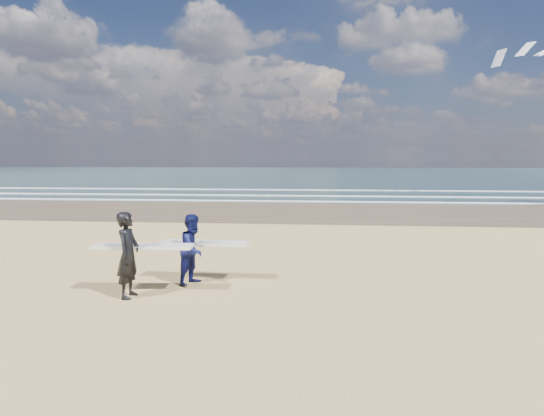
# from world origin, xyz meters

# --- Properties ---
(ocean) EXTENTS (220.00, 100.00, 0.02)m
(ocean) POSITION_xyz_m (20.00, 72.00, 0.01)
(ocean) COLOR #1B363D
(ocean) RESTS_ON ground
(surfer_near) EXTENTS (2.23, 1.04, 1.88)m
(surfer_near) POSITION_xyz_m (-0.93, 0.35, 0.95)
(surfer_near) COLOR black
(surfer_near) RESTS_ON ground
(surfer_far) EXTENTS (2.22, 1.16, 1.69)m
(surfer_far) POSITION_xyz_m (0.17, 1.59, 0.85)
(surfer_far) COLOR #0B0F3E
(surfer_far) RESTS_ON ground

